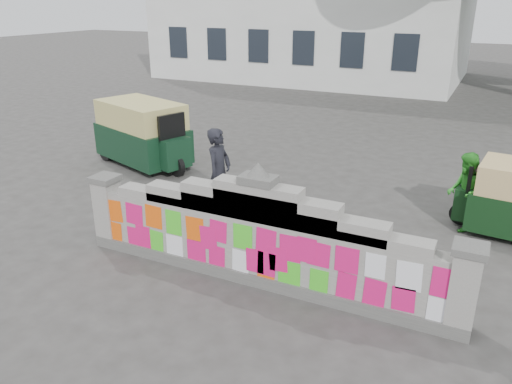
# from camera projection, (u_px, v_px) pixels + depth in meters

# --- Properties ---
(ground) EXTENTS (100.00, 100.00, 0.00)m
(ground) POSITION_uv_depth(u_px,v_px,m) (258.00, 281.00, 8.06)
(ground) COLOR #383533
(ground) RESTS_ON ground
(parapet_wall) EXTENTS (6.48, 0.44, 2.01)m
(parapet_wall) POSITION_uv_depth(u_px,v_px,m) (258.00, 239.00, 7.79)
(parapet_wall) COLOR #4C4C49
(parapet_wall) RESTS_ON ground
(building) EXTENTS (16.00, 10.00, 8.90)m
(building) POSITION_uv_depth(u_px,v_px,m) (317.00, 2.00, 27.85)
(building) COLOR silver
(building) RESTS_ON ground
(cyclist_bike) EXTENTS (1.99, 0.73, 1.04)m
(cyclist_bike) POSITION_uv_depth(u_px,v_px,m) (220.00, 202.00, 9.78)
(cyclist_bike) COLOR black
(cyclist_bike) RESTS_ON ground
(cyclist_rider) EXTENTS (0.43, 0.65, 1.76)m
(cyclist_rider) POSITION_uv_depth(u_px,v_px,m) (219.00, 185.00, 9.65)
(cyclist_rider) COLOR black
(cyclist_rider) RESTS_ON ground
(pedestrian) EXTENTS (0.75, 0.87, 1.55)m
(pedestrian) POSITION_uv_depth(u_px,v_px,m) (464.00, 192.00, 9.61)
(pedestrian) COLOR green
(pedestrian) RESTS_ON ground
(rickshaw_left) EXTENTS (3.16, 2.20, 1.70)m
(rickshaw_left) POSITION_uv_depth(u_px,v_px,m) (144.00, 133.00, 13.37)
(rickshaw_left) COLOR black
(rickshaw_left) RESTS_ON ground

